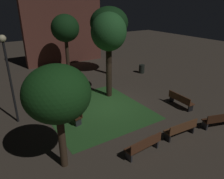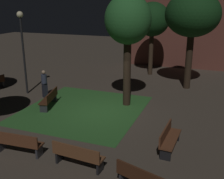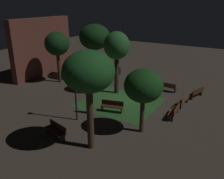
% 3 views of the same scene
% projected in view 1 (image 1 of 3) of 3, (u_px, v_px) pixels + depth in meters
% --- Properties ---
extents(ground_plane, '(60.00, 60.00, 0.00)m').
position_uv_depth(ground_plane, '(110.00, 107.00, 13.84)').
color(ground_plane, '#473D33').
extents(grass_lawn, '(5.87, 6.30, 0.01)m').
position_uv_depth(grass_lawn, '(96.00, 110.00, 13.41)').
color(grass_lawn, '#2D6028').
rests_on(grass_lawn, ground).
extents(bench_path_side, '(1.83, 0.59, 0.88)m').
position_uv_depth(bench_path_side, '(144.00, 145.00, 9.37)').
color(bench_path_side, brown).
rests_on(bench_path_side, ground).
extents(bench_corner, '(1.83, 0.61, 0.88)m').
position_uv_depth(bench_corner, '(181.00, 129.00, 10.58)').
color(bench_corner, brown).
rests_on(bench_corner, ground).
extents(bench_back_row, '(0.93, 1.86, 0.88)m').
position_uv_depth(bench_back_row, '(70.00, 113.00, 12.09)').
color(bench_back_row, '#422314').
rests_on(bench_back_row, ground).
extents(bench_front_right, '(0.57, 1.82, 0.88)m').
position_uv_depth(bench_front_right, '(180.00, 100.00, 13.70)').
color(bench_front_right, brown).
rests_on(bench_front_right, ground).
extents(bench_lawn_edge, '(1.86, 1.01, 0.88)m').
position_uv_depth(bench_lawn_edge, '(220.00, 120.00, 11.39)').
color(bench_lawn_edge, '#422314').
rests_on(bench_lawn_edge, ground).
extents(tree_lawn_side, '(3.32, 3.32, 6.02)m').
position_uv_depth(tree_lawn_side, '(109.00, 24.00, 18.46)').
color(tree_lawn_side, '#2D2116').
rests_on(tree_lawn_side, ground).
extents(tree_right_canopy, '(2.53, 2.53, 5.37)m').
position_uv_depth(tree_right_canopy, '(65.00, 29.00, 19.17)').
color(tree_right_canopy, '#38281C').
rests_on(tree_right_canopy, ground).
extents(tree_tall_center, '(2.48, 2.48, 4.34)m').
position_uv_depth(tree_tall_center, '(57.00, 94.00, 7.67)').
color(tree_tall_center, '#423021').
rests_on(tree_tall_center, ground).
extents(tree_back_left, '(2.34, 2.34, 5.77)m').
position_uv_depth(tree_back_left, '(109.00, 34.00, 13.82)').
color(tree_back_left, '#2D2116').
rests_on(tree_back_left, ground).
extents(lamp_post_path_center, '(0.36, 0.36, 4.85)m').
position_uv_depth(lamp_post_path_center, '(8.00, 66.00, 10.89)').
color(lamp_post_path_center, black).
rests_on(lamp_post_path_center, ground).
extents(trash_bin, '(0.53, 0.53, 0.80)m').
position_uv_depth(trash_bin, '(142.00, 69.00, 20.31)').
color(trash_bin, black).
rests_on(trash_bin, ground).
extents(pedestrian, '(0.32, 0.34, 1.61)m').
position_uv_depth(pedestrian, '(42.00, 103.00, 12.38)').
color(pedestrian, black).
rests_on(pedestrian, ground).
extents(building_wall_backdrop, '(8.45, 0.80, 6.55)m').
position_uv_depth(building_wall_backdrop, '(64.00, 33.00, 22.71)').
color(building_wall_backdrop, brown).
rests_on(building_wall_backdrop, ground).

